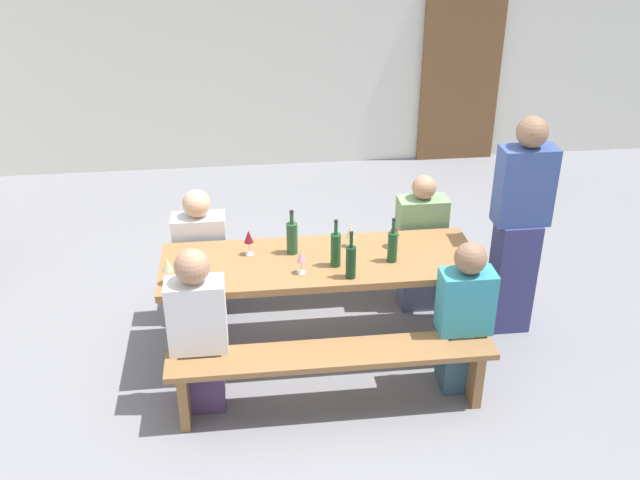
% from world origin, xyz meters
% --- Properties ---
extents(ground_plane, '(24.00, 24.00, 0.00)m').
position_xyz_m(ground_plane, '(0.00, 0.00, 0.00)').
color(ground_plane, slate).
extents(back_wall, '(14.00, 0.20, 3.20)m').
position_xyz_m(back_wall, '(0.00, 3.74, 1.60)').
color(back_wall, silver).
rests_on(back_wall, ground).
extents(wooden_door, '(0.90, 0.06, 2.10)m').
position_xyz_m(wooden_door, '(2.03, 3.60, 1.05)').
color(wooden_door, brown).
rests_on(wooden_door, ground).
extents(tasting_table, '(2.18, 0.72, 0.75)m').
position_xyz_m(tasting_table, '(0.00, 0.00, 0.67)').
color(tasting_table, olive).
rests_on(tasting_table, ground).
extents(bench_near, '(2.08, 0.30, 0.45)m').
position_xyz_m(bench_near, '(0.00, -0.66, 0.36)').
color(bench_near, olive).
rests_on(bench_near, ground).
extents(bench_far, '(2.08, 0.30, 0.45)m').
position_xyz_m(bench_far, '(0.00, 0.66, 0.36)').
color(bench_far, olive).
rests_on(bench_far, ground).
extents(wine_bottle_0, '(0.08, 0.08, 0.32)m').
position_xyz_m(wine_bottle_0, '(-0.18, 0.12, 0.87)').
color(wine_bottle_0, '#234C2D').
rests_on(wine_bottle_0, tasting_table).
extents(wine_bottle_1, '(0.07, 0.07, 0.33)m').
position_xyz_m(wine_bottle_1, '(0.17, -0.26, 0.87)').
color(wine_bottle_1, '#143319').
rests_on(wine_bottle_1, tasting_table).
extents(wine_bottle_2, '(0.07, 0.07, 0.34)m').
position_xyz_m(wine_bottle_2, '(0.09, -0.10, 0.88)').
color(wine_bottle_2, '#194723').
rests_on(wine_bottle_2, tasting_table).
extents(wine_bottle_3, '(0.07, 0.07, 0.32)m').
position_xyz_m(wine_bottle_3, '(0.49, -0.08, 0.87)').
color(wine_bottle_3, '#194723').
rests_on(wine_bottle_3, tasting_table).
extents(wine_glass_0, '(0.06, 0.06, 0.19)m').
position_xyz_m(wine_glass_0, '(-0.48, 0.13, 0.88)').
color(wine_glass_0, silver).
rests_on(wine_glass_0, tasting_table).
extents(wine_glass_1, '(0.07, 0.07, 0.19)m').
position_xyz_m(wine_glass_1, '(-1.01, -0.20, 0.89)').
color(wine_glass_1, silver).
rests_on(wine_glass_1, tasting_table).
extents(wine_glass_2, '(0.06, 0.06, 0.16)m').
position_xyz_m(wine_glass_2, '(0.23, 0.16, 0.86)').
color(wine_glass_2, silver).
rests_on(wine_glass_2, tasting_table).
extents(wine_glass_3, '(0.08, 0.08, 0.18)m').
position_xyz_m(wine_glass_3, '(0.54, 0.12, 0.88)').
color(wine_glass_3, silver).
rests_on(wine_glass_3, tasting_table).
extents(wine_glass_4, '(0.06, 0.06, 0.17)m').
position_xyz_m(wine_glass_4, '(-0.14, -0.17, 0.87)').
color(wine_glass_4, silver).
rests_on(wine_glass_4, tasting_table).
extents(seated_guest_near_0, '(0.36, 0.24, 1.15)m').
position_xyz_m(seated_guest_near_0, '(-0.83, -0.51, 0.55)').
color(seated_guest_near_0, '#4B335D').
rests_on(seated_guest_near_0, ground).
extents(seated_guest_near_1, '(0.35, 0.24, 1.09)m').
position_xyz_m(seated_guest_near_1, '(0.89, -0.51, 0.52)').
color(seated_guest_near_1, '#304F60').
rests_on(seated_guest_near_1, ground).
extents(seated_guest_far_0, '(0.39, 0.24, 1.08)m').
position_xyz_m(seated_guest_far_0, '(-0.84, 0.51, 0.51)').
color(seated_guest_far_0, navy).
rests_on(seated_guest_far_0, ground).
extents(seated_guest_far_1, '(0.37, 0.24, 1.12)m').
position_xyz_m(seated_guest_far_1, '(0.84, 0.51, 0.52)').
color(seated_guest_far_1, '#4D5271').
rests_on(seated_guest_far_1, ground).
extents(standing_host, '(0.39, 0.24, 1.67)m').
position_xyz_m(standing_host, '(1.45, 0.14, 0.82)').
color(standing_host, navy).
rests_on(standing_host, ground).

